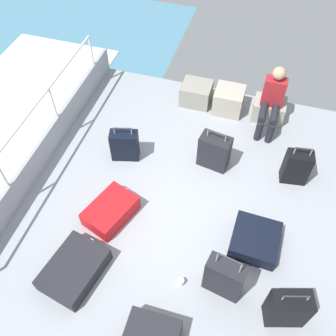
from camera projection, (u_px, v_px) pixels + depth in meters
name	position (u px, v px, depth m)	size (l,w,h in m)	color
ground_plane	(179.00, 203.00, 5.34)	(4.40, 5.20, 0.06)	gray
gunwale_port	(39.00, 158.00, 5.53)	(0.06, 5.20, 0.45)	gray
railing_port	(28.00, 132.00, 5.09)	(0.04, 4.20, 1.02)	silver
cargo_crate_0	(196.00, 93.00, 6.51)	(0.54, 0.45, 0.37)	gray
cargo_crate_1	(229.00, 100.00, 6.36)	(0.52, 0.47, 0.42)	#9E9989
cargo_crate_2	(269.00, 109.00, 6.26)	(0.56, 0.40, 0.36)	gray
passenger_seated	(272.00, 99.00, 5.86)	(0.34, 0.66, 1.06)	maroon
suitcase_0	(224.00, 278.00, 4.30)	(0.48, 0.29, 0.83)	black
suitcase_1	(125.00, 145.00, 5.65)	(0.46, 0.31, 0.63)	black
suitcase_3	(288.00, 309.00, 4.10)	(0.48, 0.35, 0.68)	black
suitcase_4	(214.00, 151.00, 5.54)	(0.49, 0.33, 0.69)	black
suitcase_5	(74.00, 269.00, 4.56)	(0.73, 0.89, 0.23)	black
suitcase_6	(296.00, 167.00, 5.35)	(0.39, 0.27, 0.69)	black
suitcase_7	(255.00, 240.00, 4.82)	(0.62, 0.64, 0.22)	black
suitcase_8	(111.00, 211.00, 5.08)	(0.68, 0.82, 0.25)	red
paper_cup	(181.00, 282.00, 4.53)	(0.08, 0.08, 0.10)	white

